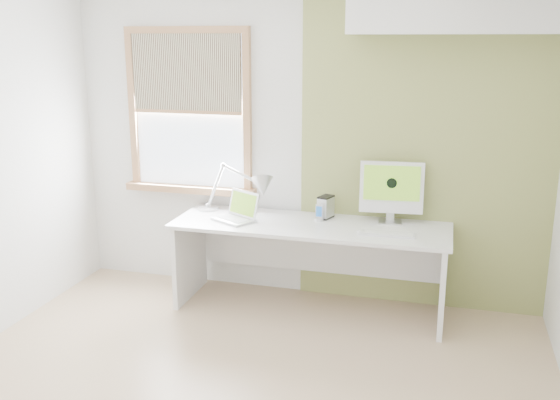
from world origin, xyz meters
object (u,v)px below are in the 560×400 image
(laptop, at_px, (238,213))
(desk_lamp, at_px, (252,189))
(desk, at_px, (311,245))
(imac, at_px, (391,189))
(external_drive, at_px, (326,207))

(laptop, bearing_deg, desk_lamp, 70.61)
(desk, bearing_deg, imac, 15.24)
(desk_lamp, xyz_separation_m, imac, (1.14, 0.08, 0.06))
(desk, distance_m, external_drive, 0.33)
(desk, xyz_separation_m, desk_lamp, (-0.53, 0.09, 0.41))
(external_drive, bearing_deg, imac, 2.72)
(external_drive, xyz_separation_m, imac, (0.52, 0.02, 0.18))
(imac, bearing_deg, desk_lamp, -176.17)
(desk_lamp, relative_size, laptop, 1.80)
(desk, height_order, external_drive, external_drive)
(desk, xyz_separation_m, laptop, (-0.60, -0.09, 0.25))
(desk, height_order, imac, imac)
(desk, relative_size, imac, 4.35)
(desk, distance_m, desk_lamp, 0.68)
(desk_lamp, xyz_separation_m, external_drive, (0.62, 0.05, -0.13))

